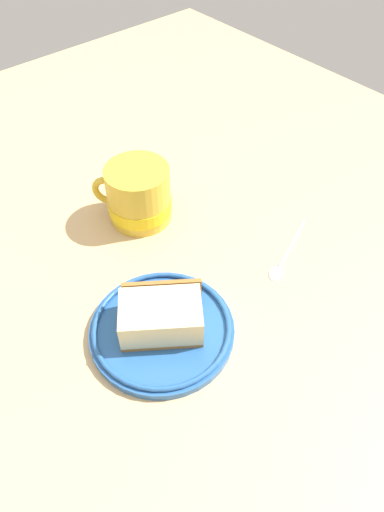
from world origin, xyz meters
TOP-DOWN VIEW (x-y plane):
  - ground_plane at (0.00, 0.00)cm, footprint 142.90×142.90cm
  - small_plate at (-9.11, 2.45)cm, footprint 18.65×18.65cm
  - cake_slice at (-8.90, 2.29)cm, footprint 11.70×12.33cm
  - tea_mug at (10.58, -8.67)cm, footprint 11.14×10.24cm
  - teaspoon at (-11.05, -18.49)cm, footprint 6.25×13.47cm

SIDE VIEW (x-z plane):
  - ground_plane at x=0.00cm, z-range -3.39..0.00cm
  - teaspoon at x=-11.05cm, z-range -0.05..0.75cm
  - small_plate at x=-9.11cm, z-range -0.02..1.77cm
  - cake_slice at x=-8.90cm, z-range 1.16..5.82cm
  - tea_mug at x=10.58cm, z-range -0.31..8.93cm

